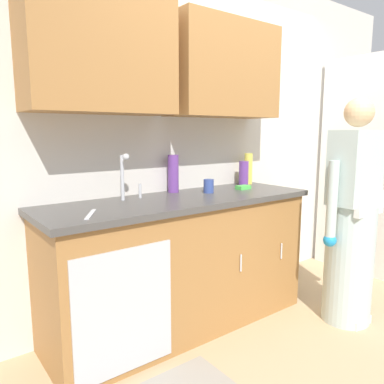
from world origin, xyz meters
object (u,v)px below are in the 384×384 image
bottle_water_tall (248,169)px  cup_by_sink (209,186)px  sink (139,205)px  knife_on_counter (91,214)px  sponge (243,187)px  bottle_soap (173,174)px  bottle_water_short (244,173)px  person_at_sink (351,230)px

bottle_water_tall → cup_by_sink: bearing=-164.5°
sink → bottle_water_tall: sink is taller
knife_on_counter → sponge: sponge is taller
bottle_soap → bottle_water_short: bottle_soap is taller
bottle_soap → sponge: size_ratio=2.54×
bottle_water_tall → cup_by_sink: 0.61m
person_at_sink → knife_on_counter: size_ratio=6.75×
bottle_soap → bottle_water_short: size_ratio=1.37×
person_at_sink → bottle_water_short: size_ratio=7.95×
bottle_water_short → sink: bearing=-171.6°
bottle_water_tall → bottle_soap: bottle_soap is taller
bottle_water_short → cup_by_sink: (-0.49, -0.13, -0.05)m
bottle_soap → bottle_water_short: 0.69m
person_at_sink → bottle_soap: person_at_sink is taller
person_at_sink → knife_on_counter: (-1.73, 0.54, 0.25)m
person_at_sink → bottle_soap: size_ratio=5.80×
sink → person_at_sink: (1.35, -0.69, -0.23)m
knife_on_counter → sponge: bearing=-51.6°
cup_by_sink → person_at_sink: bearing=-44.6°
sink → sponge: sink is taller
sink → bottle_soap: 0.50m
bottle_water_short → knife_on_counter: size_ratio=0.85×
bottle_water_short → cup_by_sink: size_ratio=2.03×
person_at_sink → sponge: person_at_sink is taller
bottle_soap → cup_by_sink: (0.19, -0.18, -0.09)m
bottle_water_short → cup_by_sink: bottle_water_short is taller
sponge → knife_on_counter: bearing=-173.5°
bottle_water_short → sponge: 0.25m
bottle_water_tall → knife_on_counter: bearing=-167.6°
sink → knife_on_counter: 0.41m
sponge → sink: bearing=-179.9°
cup_by_sink → sink: bearing=-176.5°
bottle_water_short → knife_on_counter: 1.52m
person_at_sink → bottle_water_short: (-0.25, 0.85, 0.35)m
person_at_sink → bottle_water_short: 0.95m
bottle_water_tall → sponge: bearing=-142.3°
sink → bottle_water_short: sink is taller
sink → cup_by_sink: sink is taller
bottle_soap → knife_on_counter: (-0.80, -0.37, -0.14)m
bottle_water_short → knife_on_counter: bottle_water_short is taller
sponge → bottle_water_tall: bearing=37.7°
bottle_water_tall → bottle_water_short: 0.10m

